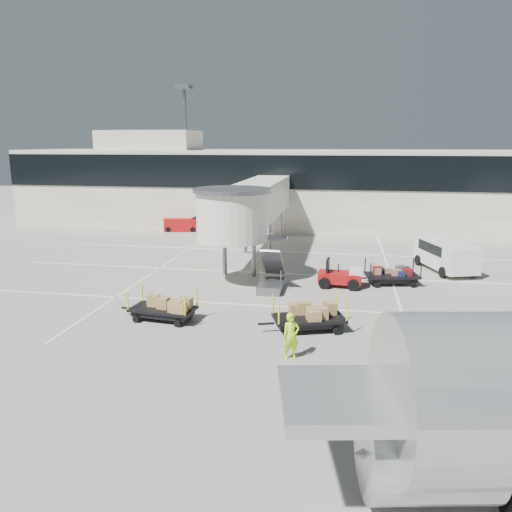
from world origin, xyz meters
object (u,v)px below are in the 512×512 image
(suitcase_cart, at_px, (393,276))
(baggage_tug, at_px, (341,277))
(ground_worker, at_px, (291,336))
(belt_loader, at_px, (182,225))
(box_cart_far, at_px, (166,308))
(minivan, at_px, (444,253))
(box_cart_near, at_px, (311,318))

(suitcase_cart, bearing_deg, baggage_tug, -173.29)
(suitcase_cart, bearing_deg, ground_worker, -123.98)
(suitcase_cart, distance_m, belt_loader, 25.42)
(box_cart_far, distance_m, minivan, 20.33)
(ground_worker, height_order, belt_loader, ground_worker)
(ground_worker, bearing_deg, belt_loader, 90.27)
(suitcase_cart, height_order, ground_worker, ground_worker)
(suitcase_cart, relative_size, box_cart_far, 1.01)
(ground_worker, bearing_deg, suitcase_cart, 40.95)
(ground_worker, bearing_deg, box_cart_near, 53.93)
(suitcase_cart, bearing_deg, box_cart_far, -155.07)
(box_cart_near, relative_size, belt_loader, 1.11)
(box_cart_far, distance_m, ground_worker, 7.58)
(box_cart_near, xyz_separation_m, minivan, (8.30, 13.20, 0.60))
(box_cart_near, xyz_separation_m, box_cart_far, (-7.28, 0.15, 0.01))
(baggage_tug, height_order, box_cart_near, baggage_tug)
(box_cart_far, bearing_deg, minivan, 46.13)
(suitcase_cart, height_order, belt_loader, belt_loader)
(suitcase_cart, xyz_separation_m, minivan, (3.79, 4.43, 0.65))
(baggage_tug, bearing_deg, ground_worker, -96.12)
(box_cart_far, bearing_deg, box_cart_near, 5.01)
(box_cart_near, distance_m, belt_loader, 29.27)
(box_cart_far, xyz_separation_m, belt_loader, (-7.59, 25.07, 0.03))
(baggage_tug, bearing_deg, suitcase_cart, 21.39)
(ground_worker, distance_m, belt_loader, 31.96)
(box_cart_near, bearing_deg, baggage_tug, 61.76)
(suitcase_cart, xyz_separation_m, box_cart_near, (-4.51, -8.77, 0.06))
(box_cart_near, xyz_separation_m, belt_loader, (-14.87, 25.22, 0.04))
(belt_loader, bearing_deg, box_cart_near, -69.33)
(baggage_tug, bearing_deg, belt_loader, 136.18)
(belt_loader, bearing_deg, box_cart_far, -83.01)
(suitcase_cart, bearing_deg, belt_loader, 128.46)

